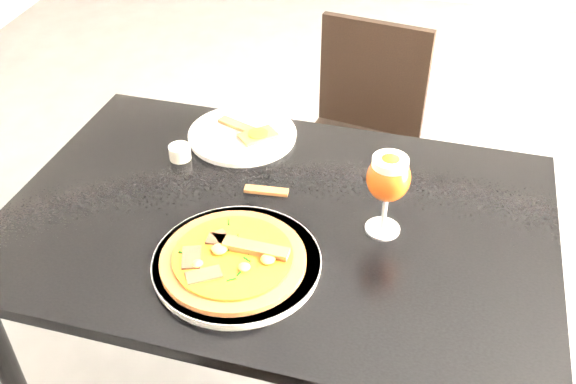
% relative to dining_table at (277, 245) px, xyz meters
% --- Properties ---
extents(ground, '(6.00, 6.00, 0.00)m').
position_rel_dining_table_xyz_m(ground, '(0.21, 0.33, -0.66)').
color(ground, '#5A5A5D').
rests_on(ground, ground).
extents(dining_table, '(1.25, 0.88, 0.75)m').
position_rel_dining_table_xyz_m(dining_table, '(0.00, 0.00, 0.00)').
color(dining_table, black).
rests_on(dining_table, ground).
extents(chair_far, '(0.46, 0.46, 0.84)m').
position_rel_dining_table_xyz_m(chair_far, '(0.11, 0.78, -0.20)').
color(chair_far, black).
rests_on(chair_far, ground).
extents(plate_main, '(0.42, 0.42, 0.02)m').
position_rel_dining_table_xyz_m(plate_main, '(-0.04, -0.17, 0.10)').
color(plate_main, white).
rests_on(plate_main, dining_table).
extents(pizza, '(0.29, 0.29, 0.03)m').
position_rel_dining_table_xyz_m(pizza, '(-0.05, -0.18, 0.12)').
color(pizza, brown).
rests_on(pizza, plate_main).
extents(plate_second, '(0.30, 0.30, 0.01)m').
position_rel_dining_table_xyz_m(plate_second, '(-0.15, 0.29, 0.10)').
color(plate_second, white).
rests_on(plate_second, dining_table).
extents(crust_scraps, '(0.17, 0.12, 0.01)m').
position_rel_dining_table_xyz_m(crust_scraps, '(-0.13, 0.29, 0.11)').
color(crust_scraps, brown).
rests_on(crust_scraps, plate_second).
extents(loose_crust, '(0.10, 0.03, 0.01)m').
position_rel_dining_table_xyz_m(loose_crust, '(-0.04, 0.08, 0.09)').
color(loose_crust, brown).
rests_on(loose_crust, dining_table).
extents(sauce_cup, '(0.05, 0.05, 0.04)m').
position_rel_dining_table_xyz_m(sauce_cup, '(-0.28, 0.17, 0.11)').
color(sauce_cup, beige).
rests_on(sauce_cup, dining_table).
extents(beer_glass, '(0.09, 0.09, 0.19)m').
position_rel_dining_table_xyz_m(beer_glass, '(0.23, -0.00, 0.23)').
color(beer_glass, silver).
rests_on(beer_glass, dining_table).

